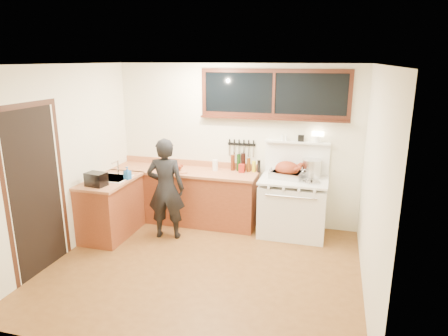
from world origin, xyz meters
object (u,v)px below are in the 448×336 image
(cutting_board, at_px, (176,169))
(roast_turkey, at_px, (287,171))
(vintage_stove, at_px, (293,206))
(man, at_px, (166,189))

(cutting_board, height_order, roast_turkey, roast_turkey)
(vintage_stove, bearing_deg, cutting_board, -176.44)
(cutting_board, xyz_separation_m, roast_turkey, (1.76, 0.16, 0.05))
(vintage_stove, height_order, cutting_board, vintage_stove)
(man, bearing_deg, cutting_board, 94.08)
(vintage_stove, distance_m, cutting_board, 1.94)
(man, bearing_deg, vintage_stove, 18.67)
(man, xyz_separation_m, roast_turkey, (1.73, 0.66, 0.23))
(cutting_board, bearing_deg, man, -85.92)
(vintage_stove, bearing_deg, man, -161.33)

